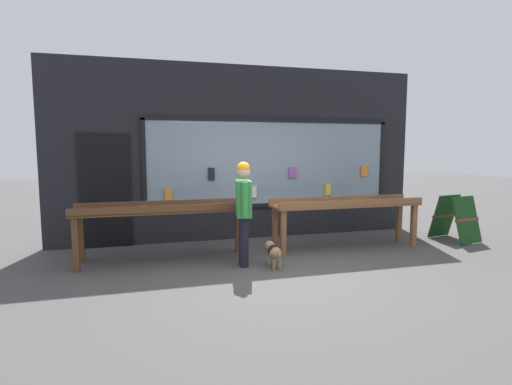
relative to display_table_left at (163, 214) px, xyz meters
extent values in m
plane|color=#474444|center=(1.64, -1.07, -0.78)|extent=(40.00, 40.00, 0.00)
cube|color=black|center=(1.64, 1.33, 0.96)|extent=(7.45, 0.20, 3.46)
cube|color=gray|center=(2.24, 1.20, 0.76)|extent=(5.04, 0.03, 1.72)
cube|color=black|center=(2.24, 1.20, 1.62)|extent=(5.12, 0.06, 0.08)
cube|color=black|center=(2.24, 1.20, -0.10)|extent=(5.12, 0.06, 0.08)
cube|color=black|center=(-0.28, 1.20, 0.76)|extent=(0.08, 0.06, 1.72)
cube|color=black|center=(4.75, 1.20, 0.76)|extent=(0.08, 0.06, 1.72)
cube|color=orange|center=(0.15, 1.16, 0.18)|extent=(0.14, 0.03, 0.23)
cube|color=black|center=(0.98, 1.16, 0.56)|extent=(0.12, 0.03, 0.24)
cube|color=silver|center=(1.82, 1.16, 0.18)|extent=(0.15, 0.03, 0.23)
cube|color=#994CA5|center=(2.66, 1.16, 0.56)|extent=(0.16, 0.03, 0.22)
cube|color=yellow|center=(3.47, 1.16, 0.18)|extent=(0.12, 0.03, 0.24)
cube|color=orange|center=(4.33, 1.16, 0.56)|extent=(0.16, 0.03, 0.23)
cube|color=black|center=(-0.98, 1.20, 0.27)|extent=(0.90, 0.04, 2.10)
cube|color=brown|center=(-1.29, -0.24, -0.37)|extent=(0.09, 0.09, 0.82)
cube|color=brown|center=(1.29, -0.26, -0.37)|extent=(0.09, 0.09, 0.82)
cube|color=brown|center=(-1.29, 0.25, -0.37)|extent=(0.09, 0.09, 0.82)
cube|color=brown|center=(1.30, 0.24, -0.37)|extent=(0.09, 0.09, 0.82)
cube|color=brown|center=(0.00, 0.00, 0.06)|extent=(2.79, 0.67, 0.04)
cube|color=brown|center=(0.00, -0.30, 0.12)|extent=(2.79, 0.08, 0.12)
cube|color=brown|center=(0.00, 0.30, 0.12)|extent=(2.79, 0.08, 0.12)
cube|color=#5999A5|center=(-1.26, -0.10, 0.09)|extent=(0.17, 0.19, 0.03)
cube|color=red|center=(-0.94, -0.07, 0.09)|extent=(0.17, 0.22, 0.02)
cube|color=#2659B2|center=(-0.59, 0.07, 0.09)|extent=(0.16, 0.22, 0.02)
cube|color=#994CA5|center=(-0.30, 0.16, 0.10)|extent=(0.17, 0.24, 0.03)
cube|color=orange|center=(0.00, -0.06, 0.09)|extent=(0.19, 0.25, 0.02)
cube|color=yellow|center=(0.33, 0.06, 0.10)|extent=(0.14, 0.20, 0.03)
cube|color=#994CA5|center=(0.62, -0.14, 0.09)|extent=(0.17, 0.24, 0.02)
cube|color=silver|center=(0.91, 0.15, 0.09)|extent=(0.18, 0.21, 0.02)
cube|color=#2659B2|center=(1.27, 0.17, 0.09)|extent=(0.16, 0.21, 0.03)
cube|color=brown|center=(1.98, -0.22, -0.38)|extent=(0.09, 0.09, 0.78)
cube|color=brown|center=(4.57, -0.24, -0.38)|extent=(0.09, 0.09, 0.78)
cube|color=brown|center=(1.98, 0.23, -0.38)|extent=(0.09, 0.09, 0.78)
cube|color=brown|center=(4.57, 0.22, -0.38)|extent=(0.09, 0.09, 0.78)
cube|color=brown|center=(3.28, 0.00, 0.03)|extent=(2.79, 0.63, 0.04)
cube|color=brown|center=(3.27, -0.28, 0.09)|extent=(2.79, 0.08, 0.12)
cube|color=brown|center=(3.28, 0.28, 0.09)|extent=(2.79, 0.08, 0.12)
cube|color=orange|center=(2.02, 0.06, 0.06)|extent=(0.19, 0.23, 0.03)
cube|color=red|center=(2.38, 0.05, 0.06)|extent=(0.17, 0.24, 0.03)
cube|color=black|center=(2.64, 0.03, 0.06)|extent=(0.16, 0.19, 0.03)
cube|color=red|center=(2.94, -0.02, 0.06)|extent=(0.16, 0.23, 0.03)
cube|color=#994CA5|center=(3.29, 0.06, 0.06)|extent=(0.17, 0.24, 0.02)
cube|color=yellow|center=(3.61, 0.16, 0.06)|extent=(0.17, 0.22, 0.03)
cube|color=silver|center=(3.89, 0.16, 0.06)|extent=(0.19, 0.22, 0.02)
cube|color=red|center=(4.24, 0.08, 0.06)|extent=(0.19, 0.23, 0.03)
cube|color=black|center=(4.53, -0.02, 0.06)|extent=(0.15, 0.23, 0.03)
cylinder|color=black|center=(1.18, -0.69, -0.38)|extent=(0.14, 0.14, 0.78)
cylinder|color=black|center=(1.20, -0.54, -0.38)|extent=(0.14, 0.14, 0.78)
cube|color=#338C3F|center=(1.19, -0.61, 0.29)|extent=(0.29, 0.47, 0.56)
cylinder|color=#338C3F|center=(1.15, -0.89, 0.30)|extent=(0.09, 0.09, 0.53)
cylinder|color=#338C3F|center=(1.23, -0.33, 0.30)|extent=(0.09, 0.09, 0.53)
sphere|color=tan|center=(1.19, -0.61, 0.69)|extent=(0.21, 0.21, 0.21)
sphere|color=orange|center=(1.19, -0.61, 0.75)|extent=(0.20, 0.20, 0.20)
ellipsoid|color=#99724C|center=(1.62, -0.84, -0.53)|extent=(0.21, 0.36, 0.19)
ellipsoid|color=black|center=(1.62, -0.84, -0.52)|extent=(0.21, 0.22, 0.20)
sphere|color=#99724C|center=(1.61, -0.62, -0.49)|extent=(0.17, 0.17, 0.17)
cylinder|color=#99724C|center=(1.63, -1.05, -0.50)|extent=(0.03, 0.09, 0.12)
cylinder|color=#99724C|center=(1.66, -0.73, -0.70)|extent=(0.04, 0.04, 0.15)
cylinder|color=#99724C|center=(1.57, -0.73, -0.70)|extent=(0.04, 0.04, 0.15)
cylinder|color=#99724C|center=(1.67, -0.94, -0.70)|extent=(0.04, 0.04, 0.15)
cylinder|color=#99724C|center=(1.58, -0.95, -0.70)|extent=(0.04, 0.04, 0.15)
cube|color=#193F19|center=(5.70, -0.33, -0.32)|extent=(0.63, 0.38, 0.89)
cube|color=brown|center=(5.70, -0.33, -0.32)|extent=(0.63, 0.16, 0.07)
cube|color=#193F19|center=(5.61, 0.18, -0.32)|extent=(0.63, 0.38, 0.89)
cube|color=brown|center=(5.61, 0.18, -0.32)|extent=(0.63, 0.16, 0.07)
camera|label=1|loc=(-0.25, -6.55, 1.07)|focal=28.00mm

